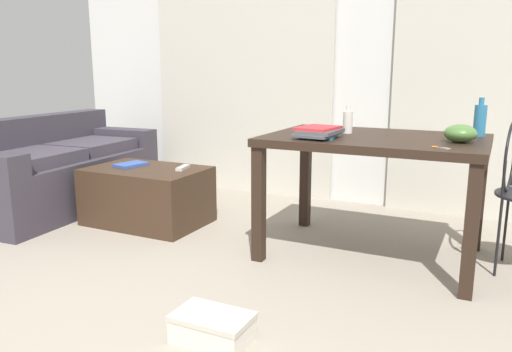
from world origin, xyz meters
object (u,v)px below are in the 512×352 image
Objects in this scene: coffee_table at (147,196)px; bottle_far at (348,122)px; bottle_near at (480,120)px; shoebox at (213,328)px; couch at (57,171)px; magazine at (131,165)px; book_stack at (319,132)px; tv_remote_primary at (183,168)px; scissors at (439,147)px; craft_table at (375,152)px; bowl at (460,133)px; tv_remote_on_table at (328,128)px.

coffee_table is 1.66m from bottle_far.
shoebox is (-0.94, -1.65, -0.81)m from bottle_near.
couch is 0.84m from magazine.
book_stack is (-0.09, -0.29, -0.04)m from bottle_far.
couch is 1.00m from coffee_table.
couch reaches higher than tv_remote_primary.
coffee_table is at bearing -170.92° from bottle_near.
coffee_table is 0.28m from magazine.
magazine reaches higher than shoebox.
scissors is 2.34m from magazine.
bottle_near is 0.99× the size of magazine.
tv_remote_primary is 1.79m from shoebox.
craft_table is 7.35× the size of bowl.
coffee_table is 5.01× the size of bottle_far.
coffee_table is at bearing -174.32° from bottle_far.
tv_remote_primary is at bearing 178.07° from bowl.
book_stack is at bearing 6.14° from magazine.
bowl is at bearing -0.21° from couch.
shoebox is at bearing -28.58° from magazine.
couch is 3.17m from scissors.
craft_table is 5.46× the size of magazine.
craft_table is 0.52m from bowl.
book_stack is at bearing -107.65° from bottle_far.
bottle_near reaches higher than bottle_far.
tv_remote_on_table is 1.74× the size of scissors.
craft_table is (2.72, 0.04, 0.36)m from couch.
couch is 2.74m from craft_table.
bottle_far is at bearing 5.68° from coffee_table.
bottle_far reaches higher than tv_remote_primary.
coffee_table is 8.79× the size of scissors.
bottle_far reaches higher than shoebox.
scissors is (2.14, -0.24, 0.56)m from coffee_table.
tv_remote_primary reaches higher than shoebox.
bottle_far is 1.75m from magazine.
tv_remote_on_table reaches higher than magazine.
craft_table is at bearing 13.77° from magazine.
bowl is 0.90m from tv_remote_on_table.
bowl reaches higher than tv_remote_on_table.
coffee_table is at bearing 4.90° from magazine.
tv_remote_primary is at bearing 168.64° from book_stack.
bottle_near reaches higher than magazine.
scissors reaches higher than tv_remote_primary.
tv_remote_on_table is at bearing 146.36° from scissors.
shoebox is at bearing -93.56° from book_stack.
coffee_table is 2.42m from bottle_near.
coffee_table is 0.68× the size of craft_table.
couch is 10.52× the size of tv_remote_primary.
bowl is at bearing 56.93° from shoebox.
magazine is at bearing -178.17° from craft_table.
craft_table is 1.46m from tv_remote_primary.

